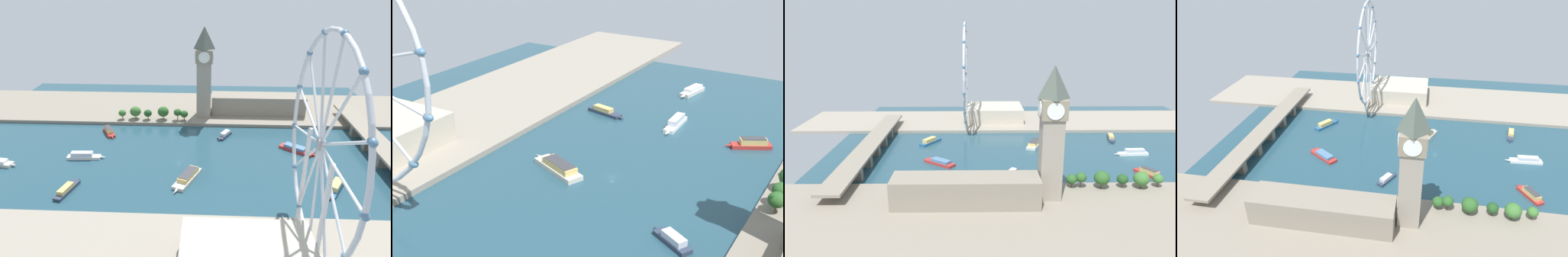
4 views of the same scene
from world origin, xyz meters
TOP-DOWN VIEW (x-y plane):
  - ground_plane at (0.00, 0.00)m, footprint 395.85×395.85m
  - riverbank_left at (-112.92, 0.00)m, footprint 90.00×520.00m
  - clock_tower at (-90.50, 16.93)m, footprint 16.99×16.99m
  - parliament_block at (-99.96, 71.18)m, footprint 22.00×92.49m
  - tree_row_embankment at (-77.15, -31.56)m, footprint 11.23×67.60m
  - ferris_wheel at (87.48, 75.59)m, footprint 107.46×3.20m
  - river_bridge at (0.00, 157.53)m, footprint 207.85×17.77m
  - tour_boat_0 at (-22.15, 94.77)m, footprint 23.21×29.06m
  - tour_boat_1 at (-1.68, -75.05)m, footprint 7.05×30.43m
  - tour_boat_2 at (25.57, 8.42)m, footprint 35.16×19.87m
  - tour_boat_3 at (-48.22, -67.92)m, footprint 23.81×15.86m
  - tour_boat_4 at (-46.50, 36.78)m, footprint 20.46×13.59m
  - tour_boat_6 at (43.71, -70.96)m, footprint 27.82×10.56m
  - tour_boat_7 at (33.76, 108.69)m, footprint 27.57×20.00m

SIDE VIEW (x-z plane):
  - ground_plane at x=0.00m, z-range 0.00..0.00m
  - riverbank_left at x=-112.92m, z-range 0.00..3.00m
  - tour_boat_0 at x=-22.15m, z-range -0.37..3.98m
  - tour_boat_6 at x=43.71m, z-range -0.47..4.19m
  - tour_boat_4 at x=-46.50m, z-range -0.43..4.19m
  - tour_boat_7 at x=33.76m, z-range -0.55..5.08m
  - tour_boat_1 at x=-1.68m, z-range -0.47..5.05m
  - tour_boat_2 at x=25.57m, z-range -0.45..5.09m
  - tour_boat_3 at x=-48.22m, z-range -0.48..5.20m
  - river_bridge at x=0.00m, z-range 2.56..14.11m
  - tree_row_embankment at x=-77.15m, z-range 3.84..16.34m
  - parliament_block at x=-99.96m, z-range 3.00..21.48m
  - clock_tower at x=-90.50m, z-range 4.69..91.28m
  - ferris_wheel at x=87.48m, z-range 4.79..116.19m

